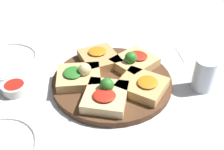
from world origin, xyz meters
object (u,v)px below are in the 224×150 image
object	(u,v)px
dipping_bowl	(15,88)
water_glass	(204,75)
napkin_stack	(192,54)
serving_board	(112,81)
plate_right	(5,60)

from	to	relation	value
dipping_bowl	water_glass	bearing A→B (deg)	-88.99
water_glass	napkin_stack	bearing A→B (deg)	-7.08
dipping_bowl	serving_board	bearing A→B (deg)	-83.27
serving_board	napkin_stack	size ratio (longest dim) A/B	3.39
serving_board	dipping_bowl	world-z (taller)	dipping_bowl
serving_board	dipping_bowl	distance (m)	0.30
serving_board	plate_right	size ratio (longest dim) A/B	1.59
serving_board	plate_right	xyz separation A→B (m)	(0.13, 0.38, -0.00)
water_glass	plate_right	bearing A→B (deg)	76.98
water_glass	dipping_bowl	bearing A→B (deg)	91.01
water_glass	dipping_bowl	xyz separation A→B (m)	(-0.01, 0.58, -0.04)
water_glass	dipping_bowl	world-z (taller)	water_glass
serving_board	plate_right	bearing A→B (deg)	71.52
plate_right	water_glass	size ratio (longest dim) A/B	2.30
water_glass	dipping_bowl	distance (m)	0.58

